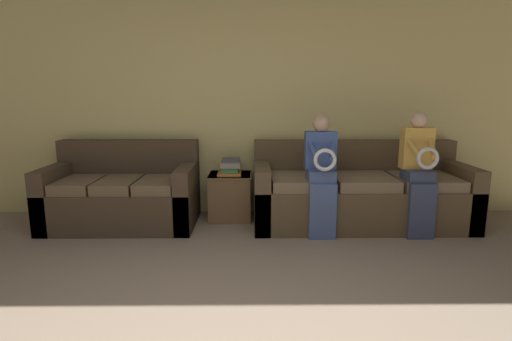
% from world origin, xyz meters
% --- Properties ---
extents(wall_back, '(7.58, 0.06, 2.55)m').
position_xyz_m(wall_back, '(0.00, 3.13, 1.27)').
color(wall_back, '#DBCC7F').
rests_on(wall_back, ground_plane).
extents(couch_main, '(2.28, 0.89, 0.88)m').
position_xyz_m(couch_main, '(1.33, 2.66, 0.32)').
color(couch_main, brown).
rests_on(couch_main, ground_plane).
extents(couch_side, '(1.56, 0.86, 0.89)m').
position_xyz_m(couch_side, '(-1.23, 2.66, 0.32)').
color(couch_side, '#473828').
rests_on(couch_side, ground_plane).
extents(child_left_seated, '(0.31, 0.37, 1.20)m').
position_xyz_m(child_left_seated, '(0.85, 2.29, 0.66)').
color(child_left_seated, '#475B8E').
rests_on(child_left_seated, ground_plane).
extents(child_right_seated, '(0.31, 0.37, 1.23)m').
position_xyz_m(child_right_seated, '(1.82, 2.30, 0.67)').
color(child_right_seated, '#384260').
rests_on(child_right_seated, ground_plane).
extents(side_shelf, '(0.49, 0.47, 0.51)m').
position_xyz_m(side_shelf, '(-0.08, 2.84, 0.27)').
color(side_shelf, brown).
rests_on(side_shelf, ground_plane).
extents(book_stack, '(0.26, 0.32, 0.18)m').
position_xyz_m(book_stack, '(-0.08, 2.84, 0.60)').
color(book_stack, orange).
rests_on(book_stack, side_shelf).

